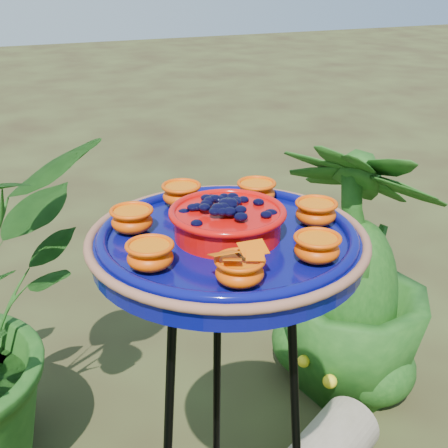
{
  "coord_description": "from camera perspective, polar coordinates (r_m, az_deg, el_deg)",
  "views": [
    {
      "loc": [
        -0.46,
        -0.89,
        1.44
      ],
      "look_at": [
        -0.1,
        0.03,
        1.0
      ],
      "focal_mm": 50.0,
      "sensor_mm": 36.0,
      "label": 1
    }
  ],
  "objects": [
    {
      "name": "tripod_stand",
      "position": [
        1.32,
        0.28,
        -17.6
      ],
      "size": [
        0.41,
        0.41,
        0.94
      ],
      "rotation": [
        0.0,
        0.0,
        -0.22
      ],
      "color": "black",
      "rests_on": "ground"
    },
    {
      "name": "feeder_dish",
      "position": [
        1.09,
        0.32,
        -1.25
      ],
      "size": [
        0.57,
        0.57,
        0.11
      ],
      "rotation": [
        0.0,
        0.0,
        -0.22
      ],
      "color": "#080A5E",
      "rests_on": "tripod_stand"
    },
    {
      "name": "shrub_back_right",
      "position": [
        2.13,
        12.13,
        -4.11
      ],
      "size": [
        0.73,
        0.73,
        0.92
      ],
      "primitive_type": "imported",
      "rotation": [
        0.0,
        0.0,
        2.27
      ],
      "color": "#164412",
      "rests_on": "ground"
    }
  ]
}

